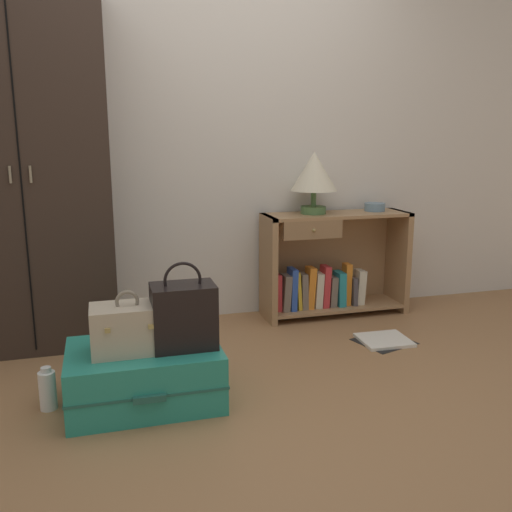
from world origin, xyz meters
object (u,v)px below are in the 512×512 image
at_px(bowl, 375,207).
at_px(suitcase_large, 145,375).
at_px(wardrobe, 26,172).
at_px(open_book_on_floor, 384,340).
at_px(handbag, 184,315).
at_px(bottle, 48,390).
at_px(bookshelf, 329,268).
at_px(train_case, 128,328).
at_px(table_lamp, 314,174).

xyz_separation_m(bowl, suitcase_large, (-1.70, -1.02, -0.61)).
distance_m(wardrobe, open_book_on_floor, 2.33).
height_order(wardrobe, open_book_on_floor, wardrobe).
bearing_deg(handbag, suitcase_large, 167.61).
relative_size(handbag, bottle, 1.99).
relative_size(wardrobe, bookshelf, 2.04).
xyz_separation_m(suitcase_large, bottle, (-0.44, 0.05, -0.04)).
relative_size(bookshelf, suitcase_large, 1.43).
bearing_deg(suitcase_large, bowl, 30.98).
distance_m(suitcase_large, handbag, 0.35).
bearing_deg(bowl, train_case, -149.30).
relative_size(wardrobe, train_case, 6.21).
xyz_separation_m(table_lamp, bottle, (-1.67, -0.96, -0.89)).
height_order(handbag, bottle, handbag).
distance_m(table_lamp, suitcase_large, 1.80).
bearing_deg(bottle, open_book_on_floor, 10.18).
distance_m(train_case, bottle, 0.48).
bearing_deg(train_case, bowl, 30.70).
distance_m(handbag, bottle, 0.71).
bearing_deg(bottle, wardrobe, 97.34).
bearing_deg(wardrobe, bowl, 2.29).
bearing_deg(handbag, wardrobe, 127.15).
relative_size(bowl, handbag, 0.35).
relative_size(train_case, open_book_on_floor, 0.88).
bearing_deg(wardrobe, table_lamp, 2.55).
bearing_deg(train_case, bottle, 168.48).
relative_size(bowl, open_book_on_floor, 0.38).
height_order(table_lamp, train_case, table_lamp).
height_order(bookshelf, bowl, bowl).
xyz_separation_m(suitcase_large, handbag, (0.19, -0.04, 0.29)).
distance_m(bookshelf, open_book_on_floor, 0.70).
bearing_deg(suitcase_large, open_book_on_floor, 14.92).
xyz_separation_m(wardrobe, bowl, (2.25, 0.09, -0.29)).
height_order(bowl, train_case, bowl).
bearing_deg(wardrobe, suitcase_large, -59.42).
xyz_separation_m(wardrobe, bookshelf, (1.91, 0.07, -0.70)).
distance_m(table_lamp, bottle, 2.12).
xyz_separation_m(bookshelf, handbag, (-1.17, -1.04, 0.10)).
distance_m(bowl, suitcase_large, 2.07).
relative_size(bottle, open_book_on_floor, 0.54).
bearing_deg(bowl, suitcase_large, -149.02).
relative_size(wardrobe, bottle, 10.10).
height_order(wardrobe, bookshelf, wardrobe).
bearing_deg(bowl, wardrobe, -177.71).
bearing_deg(table_lamp, suitcase_large, -140.69).
distance_m(bookshelf, table_lamp, 0.67).
xyz_separation_m(suitcase_large, open_book_on_floor, (1.47, 0.39, -0.13)).
distance_m(bookshelf, bottle, 2.04).
distance_m(table_lamp, bowl, 0.52).
bearing_deg(suitcase_large, handbag, -12.39).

